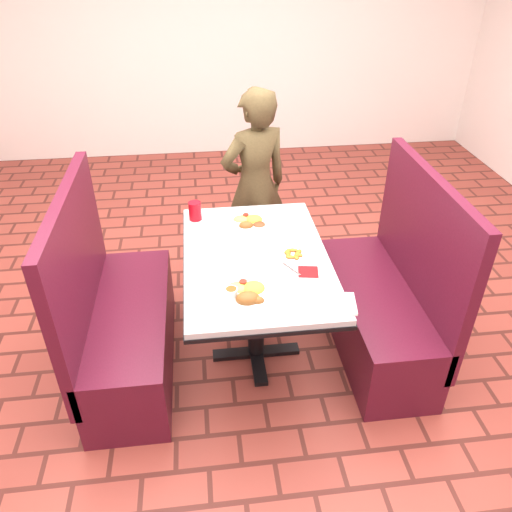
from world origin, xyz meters
name	(u,v)px	position (x,y,z in m)	size (l,w,h in m)	color
room	(256,30)	(0.00, 0.00, 1.91)	(7.00, 7.04, 2.82)	#983D32
dining_table	(256,270)	(0.00, 0.00, 0.65)	(0.81, 1.21, 0.75)	silver
booth_bench_left	(121,325)	(-0.80, 0.00, 0.33)	(0.47, 1.20, 1.17)	#531325
booth_bench_right	(384,304)	(0.80, 0.00, 0.33)	(0.47, 1.20, 1.17)	#531325
diner_person	(255,187)	(0.11, 0.96, 0.71)	(0.52, 0.34, 1.43)	brown
near_dinner_plate	(248,291)	(-0.09, -0.35, 0.78)	(0.27, 0.27, 0.08)	white
far_dinner_plate	(250,221)	(0.01, 0.36, 0.77)	(0.26, 0.26, 0.07)	white
plantain_plate	(293,254)	(0.21, -0.03, 0.76)	(0.17, 0.17, 0.03)	white
maroon_napkin	(308,272)	(0.26, -0.19, 0.75)	(0.11, 0.11, 0.00)	maroon
spoon_utensil	(292,269)	(0.17, -0.16, 0.76)	(0.01, 0.14, 0.00)	silver
red_tumbler	(195,211)	(-0.33, 0.46, 0.81)	(0.08, 0.08, 0.12)	red
paper_napkin	(333,303)	(0.32, -0.47, 0.76)	(0.22, 0.16, 0.01)	silver
knife_utensil	(253,289)	(-0.05, -0.31, 0.76)	(0.01, 0.19, 0.00)	#BBBABF
fork_utensil	(249,293)	(-0.08, -0.34, 0.76)	(0.01, 0.17, 0.00)	silver
lettuce_shreds	(262,250)	(0.04, 0.06, 0.75)	(0.28, 0.32, 0.00)	#94C54F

